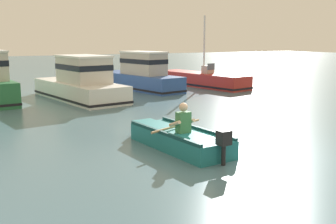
{
  "coord_description": "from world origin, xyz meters",
  "views": [
    {
      "loc": [
        -6.3,
        -7.68,
        2.74
      ],
      "look_at": [
        -0.72,
        2.89,
        0.55
      ],
      "focal_mm": 43.08,
      "sensor_mm": 36.0,
      "label": 1
    }
  ],
  "objects_px": {
    "moored_boat_white": "(81,83)",
    "moored_boat_red": "(202,80)",
    "moored_boat_blue": "(139,75)",
    "rowboat_with_person": "(178,138)"
  },
  "relations": [
    {
      "from": "moored_boat_blue",
      "to": "moored_boat_white",
      "type": "bearing_deg",
      "value": -151.03
    },
    {
      "from": "rowboat_with_person",
      "to": "moored_boat_red",
      "type": "bearing_deg",
      "value": 54.89
    },
    {
      "from": "moored_boat_red",
      "to": "rowboat_with_person",
      "type": "bearing_deg",
      "value": -125.11
    },
    {
      "from": "rowboat_with_person",
      "to": "moored_boat_red",
      "type": "distance_m",
      "value": 13.52
    },
    {
      "from": "moored_boat_blue",
      "to": "rowboat_with_person",
      "type": "bearing_deg",
      "value": -109.2
    },
    {
      "from": "rowboat_with_person",
      "to": "moored_boat_red",
      "type": "height_order",
      "value": "moored_boat_red"
    },
    {
      "from": "rowboat_with_person",
      "to": "moored_boat_blue",
      "type": "relative_size",
      "value": 0.57
    },
    {
      "from": "moored_boat_white",
      "to": "moored_boat_red",
      "type": "height_order",
      "value": "moored_boat_red"
    },
    {
      "from": "rowboat_with_person",
      "to": "moored_boat_blue",
      "type": "bearing_deg",
      "value": 70.8
    },
    {
      "from": "moored_boat_white",
      "to": "moored_boat_blue",
      "type": "xyz_separation_m",
      "value": [
        3.84,
        2.13,
        0.02
      ]
    }
  ]
}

